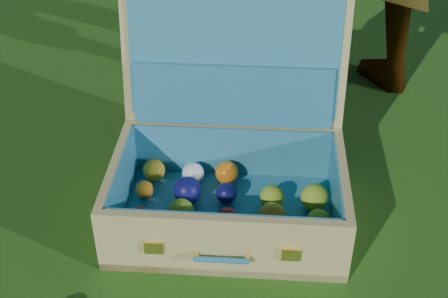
# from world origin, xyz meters

# --- Properties ---
(ground) EXTENTS (60.00, 60.00, 0.00)m
(ground) POSITION_xyz_m (0.00, 0.00, 0.00)
(ground) COLOR #215114
(ground) RESTS_ON ground
(suitcase) EXTENTS (0.68, 0.60, 0.57)m
(suitcase) POSITION_xyz_m (-0.19, 0.26, 0.16)
(suitcase) COLOR #D1BE70
(suitcase) RESTS_ON ground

